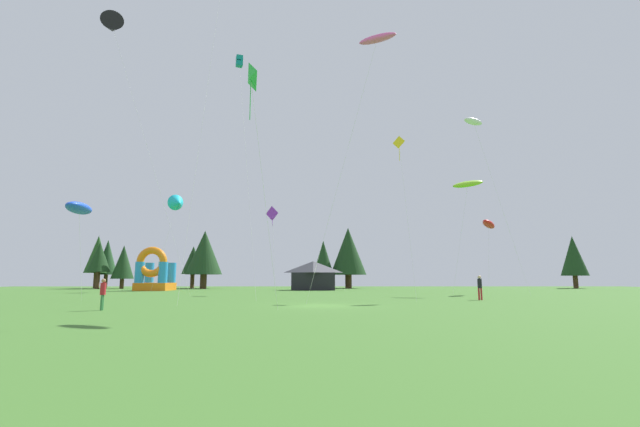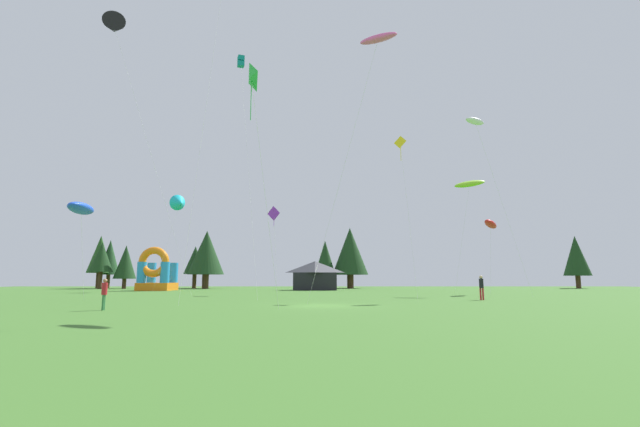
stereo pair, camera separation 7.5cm
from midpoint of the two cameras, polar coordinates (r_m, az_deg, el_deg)
The scene contains 25 objects.
ground_plane at distance 26.90m, azimuth 0.14°, elevation -12.03°, with size 120.00×120.00×0.00m, color #3D6B28.
kite_black_delta at distance 49.43m, azimuth -25.57°, elevation 21.34°, with size 8.95×4.75×26.69m.
kite_purple_diamond at distance 45.97m, azimuth -6.14°, elevation -0.13°, with size 1.15×2.39×8.88m.
kite_teal_box at distance 49.99m, azimuth -10.48°, elevation 19.00°, with size 4.18×10.45×25.29m.
kite_white_parafoil at distance 41.43m, azimuth 19.57°, elevation 11.30°, with size 6.70×4.01×15.70m.
kite_lime_parafoil at distance 47.63m, azimuth 18.93°, elevation 3.69°, with size 3.58×1.68×11.99m.
kite_blue_parafoil at distance 35.96m, azimuth -29.04°, elevation 0.60°, with size 1.86×3.69×7.18m.
kite_yellow_diamond at distance 37.59m, azimuth 10.47°, elevation 8.83°, with size 0.80×3.26×13.33m.
kite_red_parafoil at distance 49.02m, azimuth 21.37°, elevation -1.32°, with size 2.62×3.54×7.93m.
kite_cyan_delta at distance 59.37m, azimuth -18.12°, elevation 1.34°, with size 3.73×3.12×12.53m.
kite_pink_parafoil at distance 30.23m, azimuth 7.58°, elevation 21.80°, with size 5.92×3.38×17.29m.
kite_green_diamond at distance 22.29m, azimuth -9.24°, elevation 16.88°, with size 1.67×4.06×11.78m.
person_midfield at distance 35.77m, azimuth 20.32°, elevation -8.85°, with size 0.43×0.43×1.86m.
person_near_camera at distance 25.81m, azimuth -26.59°, elevation -9.14°, with size 0.31×0.31×1.64m.
inflatable_blue_arch at distance 62.59m, azimuth -20.85°, elevation -7.55°, with size 4.25×4.57×5.75m.
festival_tent at distance 60.68m, azimuth -0.81°, elevation -8.16°, with size 5.88×3.88×3.97m.
tree_row_0 at distance 79.57m, azimuth -27.10°, elevation -4.81°, with size 3.78×3.78×8.55m.
tree_row_1 at distance 79.97m, azimuth -26.08°, elevation -5.21°, with size 3.33×3.33×7.91m.
tree_row_2 at distance 75.82m, azimuth -26.93°, elevation -5.15°, with size 3.47×3.47×7.22m.
tree_row_3 at distance 75.29m, azimuth -24.36°, elevation -5.84°, with size 3.39×3.39×6.77m.
tree_row_4 at distance 74.52m, azimuth -16.25°, elevation -5.94°, with size 3.61×3.61×6.84m.
tree_row_5 at distance 71.18m, azimuth -14.86°, elevation -5.00°, with size 5.67×5.67×9.11m.
tree_row_6 at distance 70.50m, azimuth 0.53°, elevation -6.12°, with size 3.76×3.76×7.66m.
tree_row_7 at distance 71.82m, azimuth 3.82°, elevation -4.99°, with size 5.89×5.89×9.89m.
tree_row_8 at distance 82.07m, azimuth 30.45°, elevation -4.83°, with size 4.11×4.11×8.47m.
Camera 2 is at (-0.11, -26.84, 1.68)m, focal length 24.34 mm.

